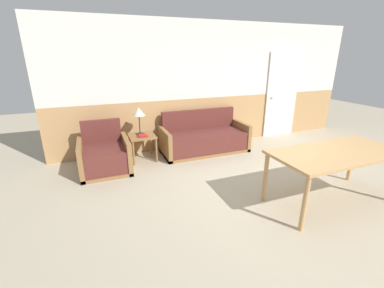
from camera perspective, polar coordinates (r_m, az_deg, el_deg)
name	(u,v)px	position (r m, az deg, el deg)	size (l,w,h in m)	color
ground_plane	(289,194)	(4.26, 20.68, -10.30)	(16.00, 16.00, 0.00)	#B2A58C
wall_back	(215,86)	(5.96, 5.12, 12.82)	(7.20, 0.06, 2.70)	tan
couch	(204,140)	(5.57, 2.76, 0.99)	(1.85, 0.78, 0.87)	olive
armchair	(105,157)	(4.89, -18.80, -2.72)	(0.86, 0.84, 0.88)	olive
side_table	(142,140)	(5.16, -10.98, 0.94)	(0.50, 0.50, 0.51)	olive
table_lamp	(139,113)	(5.11, -11.76, 6.80)	(0.24, 0.24, 0.54)	#262628
book_stack	(143,136)	(5.06, -10.91, 1.80)	(0.23, 0.16, 0.04)	#B22823
dining_table	(337,156)	(4.04, 29.47, -2.41)	(1.84, 0.86, 0.77)	tan
entry_door	(282,95)	(6.98, 19.28, 10.22)	(0.91, 0.09, 2.08)	white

